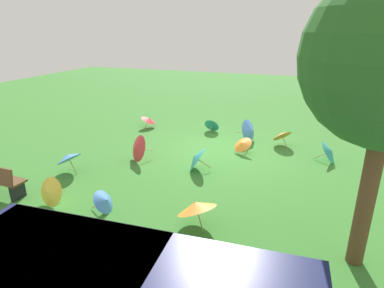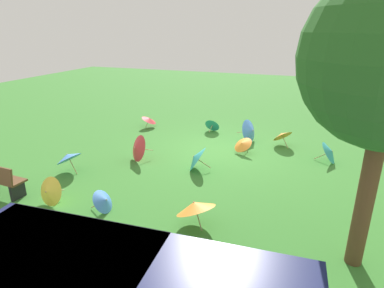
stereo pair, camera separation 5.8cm
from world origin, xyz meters
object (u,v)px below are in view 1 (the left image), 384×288
(parasol_yellow_0, at_px, (49,192))
(parasol_teal_1, at_px, (212,125))
(parasol_red_0, at_px, (149,119))
(parasol_blue_2, at_px, (68,157))
(parasol_teal_2, at_px, (330,152))
(parasol_blue_1, at_px, (105,201))
(parasol_red_1, at_px, (137,148))
(parasol_orange_4, at_px, (282,135))
(parasol_orange_2, at_px, (196,206))
(parasol_blue_0, at_px, (250,131))
(parasol_orange_1, at_px, (242,144))
(parasol_teal_0, at_px, (196,158))

(parasol_yellow_0, bearing_deg, parasol_teal_1, -105.89)
(parasol_yellow_0, bearing_deg, parasol_red_0, -83.82)
(parasol_blue_2, bearing_deg, parasol_red_0, -91.41)
(parasol_blue_2, relative_size, parasol_teal_2, 1.08)
(parasol_yellow_0, bearing_deg, parasol_blue_1, -171.50)
(parasol_red_1, bearing_deg, parasol_teal_2, -161.11)
(parasol_orange_4, bearing_deg, parasol_red_0, -4.54)
(parasol_orange_2, xyz_separation_m, parasol_red_1, (3.00, -2.85, -0.06))
(parasol_blue_0, distance_m, parasol_orange_1, 1.23)
(parasol_teal_2, bearing_deg, parasol_orange_4, -32.97)
(parasol_orange_2, height_order, parasol_blue_2, parasol_orange_2)
(parasol_blue_2, distance_m, parasol_teal_2, 8.12)
(parasol_blue_0, bearing_deg, parasol_orange_4, 179.47)
(parasol_blue_1, bearing_deg, parasol_blue_0, -110.80)
(parasol_orange_2, distance_m, parasol_blue_2, 4.68)
(parasol_blue_1, height_order, parasol_red_0, parasol_blue_1)
(parasol_blue_0, relative_size, parasol_blue_1, 1.57)
(parasol_orange_4, bearing_deg, parasol_orange_1, 45.58)
(parasol_orange_2, relative_size, parasol_orange_4, 1.27)
(parasol_teal_1, bearing_deg, parasol_red_1, 70.17)
(parasol_teal_0, height_order, parasol_orange_1, parasol_teal_0)
(parasol_blue_0, height_order, parasol_red_0, parasol_blue_0)
(parasol_blue_0, xyz_separation_m, parasol_orange_1, (0.05, 1.22, -0.12))
(parasol_blue_1, xyz_separation_m, parasol_red_1, (0.81, -3.00, 0.15))
(parasol_yellow_0, relative_size, parasol_teal_2, 0.93)
(parasol_orange_1, bearing_deg, parasol_yellow_0, 53.87)
(parasol_blue_0, height_order, parasol_orange_1, parasol_blue_0)
(parasol_orange_1, xyz_separation_m, parasol_blue_2, (4.54, 3.31, 0.16))
(parasol_teal_0, relative_size, parasol_blue_2, 1.04)
(parasol_blue_1, bearing_deg, parasol_teal_0, -112.29)
(parasol_red_0, xyz_separation_m, parasol_orange_2, (-4.35, 6.34, 0.15))
(parasol_red_1, xyz_separation_m, parasol_teal_2, (-5.86, -2.01, -0.09))
(parasol_blue_2, height_order, parasol_red_1, parasol_red_1)
(parasol_blue_2, bearing_deg, parasol_red_1, -134.92)
(parasol_teal_0, relative_size, parasol_teal_1, 1.42)
(parasol_red_0, bearing_deg, parasol_blue_2, 88.59)
(parasol_red_0, distance_m, parasol_red_1, 3.75)
(parasol_orange_1, height_order, parasol_orange_4, parasol_orange_4)
(parasol_yellow_0, distance_m, parasol_teal_0, 4.13)
(parasol_yellow_0, bearing_deg, parasol_blue_0, -120.77)
(parasol_blue_2, xyz_separation_m, parasol_orange_4, (-5.72, -4.52, -0.08))
(parasol_red_0, bearing_deg, parasol_teal_2, 168.33)
(parasol_yellow_0, xyz_separation_m, parasol_orange_4, (-4.88, -6.26, 0.05))
(parasol_red_0, xyz_separation_m, parasol_red_1, (-1.35, 3.50, 0.08))
(parasol_red_1, bearing_deg, parasol_orange_2, 136.56)
(parasol_yellow_0, relative_size, parasol_orange_4, 0.82)
(parasol_teal_0, height_order, parasol_red_1, parasol_red_1)
(parasol_red_0, relative_size, parasol_teal_2, 0.97)
(parasol_red_0, xyz_separation_m, parasol_teal_2, (-7.21, 1.49, -0.01))
(parasol_teal_0, bearing_deg, parasol_orange_2, 109.23)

